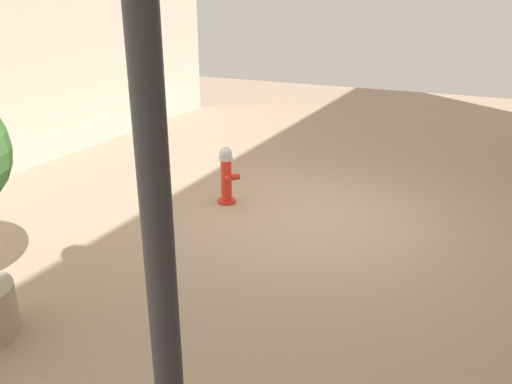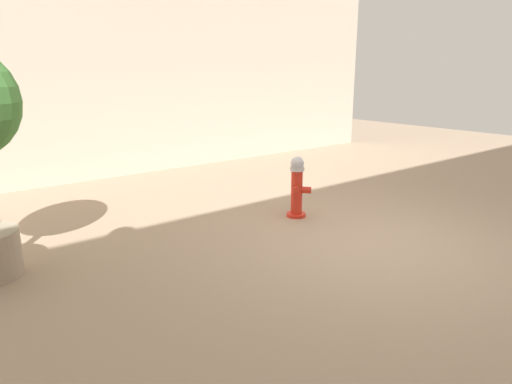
% 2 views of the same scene
% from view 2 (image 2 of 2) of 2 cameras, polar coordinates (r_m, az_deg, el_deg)
% --- Properties ---
extents(ground_plane, '(23.40, 23.40, 0.00)m').
position_cam_2_polar(ground_plane, '(6.01, 15.45, -6.53)').
color(ground_plane, tan).
extents(fire_hydrant, '(0.35, 0.35, 0.92)m').
position_cam_2_polar(fire_hydrant, '(6.83, 5.15, 0.65)').
color(fire_hydrant, red).
rests_on(fire_hydrant, ground_plane).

